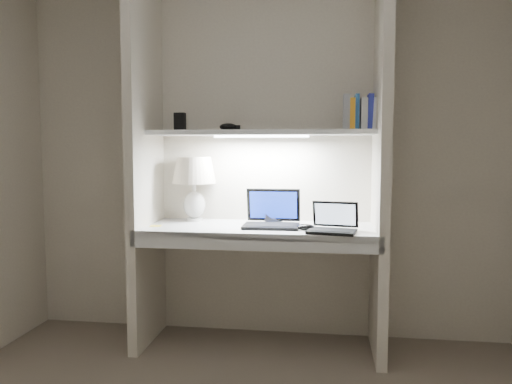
% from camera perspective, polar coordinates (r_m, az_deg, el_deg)
% --- Properties ---
extents(back_wall, '(3.20, 0.01, 2.50)m').
position_cam_1_polar(back_wall, '(3.34, 1.00, 4.98)').
color(back_wall, beige).
rests_on(back_wall, floor).
extents(alcove_panel_left, '(0.06, 0.55, 2.50)m').
position_cam_1_polar(alcove_panel_left, '(3.24, -12.58, 4.86)').
color(alcove_panel_left, beige).
rests_on(alcove_panel_left, floor).
extents(alcove_panel_right, '(0.06, 0.55, 2.50)m').
position_cam_1_polar(alcove_panel_right, '(3.05, 14.13, 4.82)').
color(alcove_panel_right, beige).
rests_on(alcove_panel_right, floor).
extents(desk, '(1.40, 0.55, 0.04)m').
position_cam_1_polar(desk, '(3.10, 0.36, -4.30)').
color(desk, white).
rests_on(desk, alcove_panel_left).
extents(desk_apron, '(1.46, 0.03, 0.10)m').
position_cam_1_polar(desk_apron, '(2.85, -0.33, -5.73)').
color(desk_apron, silver).
rests_on(desk_apron, desk).
extents(shelf, '(1.40, 0.36, 0.03)m').
position_cam_1_polar(shelf, '(3.16, 0.60, 6.79)').
color(shelf, silver).
rests_on(shelf, back_wall).
extents(strip_light, '(0.60, 0.04, 0.02)m').
position_cam_1_polar(strip_light, '(3.16, 0.60, 6.39)').
color(strip_light, white).
rests_on(strip_light, shelf).
extents(table_lamp, '(0.29, 0.29, 0.43)m').
position_cam_1_polar(table_lamp, '(3.33, -7.08, 1.62)').
color(table_lamp, white).
rests_on(table_lamp, desk).
extents(laptop_main, '(0.34, 0.29, 0.23)m').
position_cam_1_polar(laptop_main, '(3.10, 1.84, -2.97)').
color(laptop_main, black).
rests_on(laptop_main, desk).
extents(laptop_netbook, '(0.31, 0.28, 0.17)m').
position_cam_1_polar(laptop_netbook, '(2.92, 8.80, -3.75)').
color(laptop_netbook, black).
rests_on(laptop_netbook, desk).
extents(speaker, '(0.12, 0.10, 0.15)m').
position_cam_1_polar(speaker, '(3.24, 1.96, -2.19)').
color(speaker, silver).
rests_on(speaker, desk).
extents(mouse, '(0.10, 0.07, 0.04)m').
position_cam_1_polar(mouse, '(2.96, 5.70, -4.01)').
color(mouse, black).
rests_on(mouse, desk).
extents(cable_coil, '(0.12, 0.12, 0.01)m').
position_cam_1_polar(cable_coil, '(3.11, 0.28, -3.80)').
color(cable_coil, black).
rests_on(cable_coil, desk).
extents(sticky_note, '(0.08, 0.08, 0.00)m').
position_cam_1_polar(sticky_note, '(3.17, -11.41, -3.82)').
color(sticky_note, gold).
rests_on(sticky_note, desk).
extents(book_row, '(0.20, 0.14, 0.21)m').
position_cam_1_polar(book_row, '(3.15, 11.74, 8.81)').
color(book_row, white).
rests_on(book_row, shelf).
extents(shelf_box, '(0.07, 0.05, 0.12)m').
position_cam_1_polar(shelf_box, '(3.31, -8.69, 7.93)').
color(shelf_box, black).
rests_on(shelf_box, shelf).
extents(shelf_gadget, '(0.12, 0.10, 0.05)m').
position_cam_1_polar(shelf_gadget, '(3.27, -3.19, 7.43)').
color(shelf_gadget, black).
rests_on(shelf_gadget, shelf).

